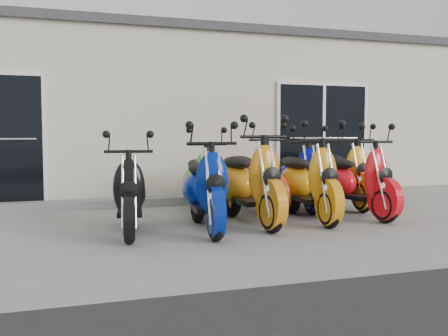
{
  "coord_description": "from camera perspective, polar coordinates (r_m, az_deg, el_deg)",
  "views": [
    {
      "loc": [
        -2.38,
        -6.82,
        1.29
      ],
      "look_at": [
        0.0,
        0.6,
        0.75
      ],
      "focal_mm": 40.0,
      "sensor_mm": 36.0,
      "label": 1
    }
  ],
  "objects": [
    {
      "name": "door_left",
      "position": [
        9.02,
        -23.05,
        3.46
      ],
      "size": [
        1.07,
        0.08,
        2.22
      ],
      "primitive_type": "cube",
      "color": "black",
      "rests_on": "front_step"
    },
    {
      "name": "scooter_back_red",
      "position": [
        8.19,
        3.3,
        0.09
      ],
      "size": [
        1.01,
        2.08,
        1.48
      ],
      "primitive_type": null,
      "rotation": [
        0.0,
        0.0,
        0.15
      ],
      "color": "red",
      "rests_on": "ground"
    },
    {
      "name": "door_right",
      "position": [
        10.28,
        11.22,
        3.73
      ],
      "size": [
        2.02,
        0.08,
        2.22
      ],
      "primitive_type": "cube",
      "color": "black",
      "rests_on": "front_step"
    },
    {
      "name": "ground",
      "position": [
        7.34,
        1.44,
        -6.17
      ],
      "size": [
        80.0,
        80.0,
        0.0
      ],
      "primitive_type": "plane",
      "color": "gray",
      "rests_on": "ground"
    },
    {
      "name": "roof_cap",
      "position": [
        12.41,
        -6.69,
        13.18
      ],
      "size": [
        14.2,
        6.2,
        0.16
      ],
      "primitive_type": "cube",
      "color": "#3F3F42",
      "rests_on": "building"
    },
    {
      "name": "scooter_front_blue",
      "position": [
        6.57,
        -2.17,
        -0.99
      ],
      "size": [
        0.88,
        2.01,
        1.45
      ],
      "primitive_type": null,
      "rotation": [
        0.0,
        0.0,
        -0.09
      ],
      "color": "navy",
      "rests_on": "ground"
    },
    {
      "name": "scooter_back_yellow",
      "position": [
        8.95,
        13.49,
        0.27
      ],
      "size": [
        0.84,
        2.02,
        1.46
      ],
      "primitive_type": null,
      "rotation": [
        0.0,
        0.0,
        -0.06
      ],
      "color": "#F6AB18",
      "rests_on": "ground"
    },
    {
      "name": "scooter_front_black",
      "position": [
        6.49,
        -10.76,
        -1.62
      ],
      "size": [
        0.89,
        1.88,
        1.33
      ],
      "primitive_type": null,
      "rotation": [
        0.0,
        0.0,
        -0.13
      ],
      "color": "black",
      "rests_on": "ground"
    },
    {
      "name": "scooter_front_red",
      "position": [
        7.99,
        14.77,
        -0.24
      ],
      "size": [
        0.93,
        2.02,
        1.45
      ],
      "primitive_type": null,
      "rotation": [
        0.0,
        0.0,
        0.11
      ],
      "color": "red",
      "rests_on": "ground"
    },
    {
      "name": "scooter_back_blue",
      "position": [
        8.56,
        8.57,
        0.06
      ],
      "size": [
        0.95,
        2.01,
        1.43
      ],
      "primitive_type": null,
      "rotation": [
        0.0,
        0.0,
        -0.13
      ],
      "color": "#030483",
      "rests_on": "ground"
    },
    {
      "name": "scooter_front_orange_a",
      "position": [
        7.06,
        2.86,
        -0.25
      ],
      "size": [
        0.88,
        2.13,
        1.54
      ],
      "primitive_type": null,
      "rotation": [
        0.0,
        0.0,
        0.06
      ],
      "color": "orange",
      "rests_on": "ground"
    },
    {
      "name": "front_step",
      "position": [
        9.23,
        -2.7,
        -3.6
      ],
      "size": [
        14.0,
        0.4,
        0.15
      ],
      "primitive_type": "cube",
      "color": "gray",
      "rests_on": "ground"
    },
    {
      "name": "scooter_back_green",
      "position": [
        7.97,
        -2.61,
        -0.3
      ],
      "size": [
        0.84,
        1.94,
        1.4
      ],
      "primitive_type": null,
      "rotation": [
        0.0,
        0.0,
        -0.08
      ],
      "color": "green",
      "rests_on": "ground"
    },
    {
      "name": "building",
      "position": [
        12.26,
        -6.63,
        5.4
      ],
      "size": [
        14.0,
        6.0,
        3.2
      ],
      "primitive_type": "cube",
      "color": "beige",
      "rests_on": "ground"
    },
    {
      "name": "scooter_front_orange_b",
      "position": [
        7.48,
        9.6,
        -0.29
      ],
      "size": [
        0.83,
        2.05,
        1.48
      ],
      "primitive_type": null,
      "rotation": [
        0.0,
        0.0,
        -0.05
      ],
      "color": "orange",
      "rests_on": "ground"
    }
  ]
}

